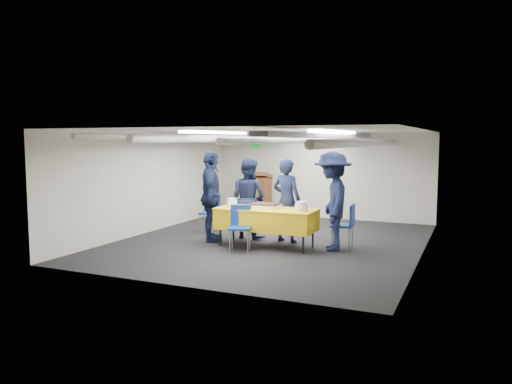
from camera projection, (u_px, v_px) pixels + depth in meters
ground at (272, 241)px, 10.43m from camera, size 7.00×7.00×0.00m
room_shell at (283, 154)px, 10.57m from camera, size 6.00×7.00×2.30m
serving_table at (266, 219)px, 9.85m from camera, size 1.98×0.83×0.77m
sheet_cake at (266, 206)px, 9.90m from camera, size 0.56×0.44×0.10m
plate_stack_left at (232, 203)px, 10.07m from camera, size 0.20×0.20×0.17m
plate_stack_right at (301, 207)px, 9.48m from camera, size 0.25×0.25×0.18m
podium at (259, 194)px, 13.78m from camera, size 0.62×0.53×1.25m
chair_near at (240, 223)px, 9.56m from camera, size 0.53×0.53×0.87m
chair_right at (347, 222)px, 9.72m from camera, size 0.44×0.44×0.87m
chair_left at (211, 209)px, 11.48m from camera, size 0.49×0.49×0.87m
sailor_a at (287, 200)px, 10.31m from camera, size 0.70×0.52×1.74m
sailor_b at (248, 198)px, 10.74m from camera, size 0.96×0.81×1.72m
sailor_c at (211, 197)px, 10.37m from camera, size 0.92×1.19×1.89m
sailor_d at (332, 201)px, 9.54m from camera, size 1.08×1.40×1.90m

